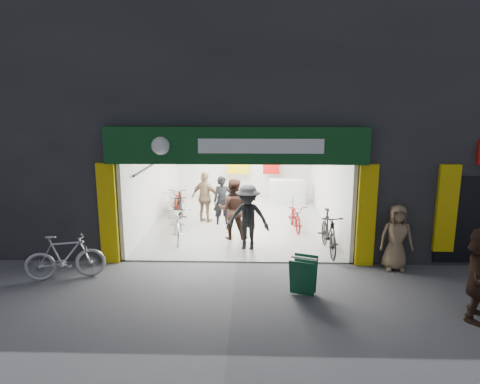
{
  "coord_description": "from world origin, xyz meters",
  "views": [
    {
      "loc": [
        0.41,
        -10.43,
        4.1
      ],
      "look_at": [
        0.05,
        1.5,
        1.56
      ],
      "focal_mm": 32.0,
      "sensor_mm": 36.0,
      "label": 1
    }
  ],
  "objects_px": {
    "bike_right_front": "(329,232)",
    "pedestrian_near": "(396,237)",
    "bike_left_front": "(178,222)",
    "parked_bike": "(65,257)",
    "sandwich_board": "(303,275)"
  },
  "relations": [
    {
      "from": "bike_left_front",
      "to": "parked_bike",
      "type": "bearing_deg",
      "value": -136.07
    },
    {
      "from": "bike_left_front",
      "to": "parked_bike",
      "type": "relative_size",
      "value": 1.14
    },
    {
      "from": "bike_left_front",
      "to": "bike_right_front",
      "type": "relative_size",
      "value": 1.04
    },
    {
      "from": "bike_right_front",
      "to": "bike_left_front",
      "type": "bearing_deg",
      "value": 164.66
    },
    {
      "from": "bike_right_front",
      "to": "parked_bike",
      "type": "xyz_separation_m",
      "value": [
        -6.45,
        -1.96,
        -0.05
      ]
    },
    {
      "from": "bike_right_front",
      "to": "pedestrian_near",
      "type": "bearing_deg",
      "value": -38.9
    },
    {
      "from": "bike_right_front",
      "to": "parked_bike",
      "type": "distance_m",
      "value": 6.74
    },
    {
      "from": "bike_right_front",
      "to": "sandwich_board",
      "type": "height_order",
      "value": "bike_right_front"
    },
    {
      "from": "parked_bike",
      "to": "sandwich_board",
      "type": "distance_m",
      "value": 5.51
    },
    {
      "from": "bike_right_front",
      "to": "pedestrian_near",
      "type": "xyz_separation_m",
      "value": [
        1.45,
        -1.12,
        0.23
      ]
    },
    {
      "from": "pedestrian_near",
      "to": "bike_left_front",
      "type": "bearing_deg",
      "value": 162.02
    },
    {
      "from": "bike_left_front",
      "to": "bike_right_front",
      "type": "xyz_separation_m",
      "value": [
        4.34,
        -1.1,
        0.05
      ]
    },
    {
      "from": "bike_left_front",
      "to": "pedestrian_near",
      "type": "relative_size",
      "value": 1.24
    },
    {
      "from": "sandwich_board",
      "to": "parked_bike",
      "type": "bearing_deg",
      "value": -166.71
    },
    {
      "from": "bike_left_front",
      "to": "bike_right_front",
      "type": "distance_m",
      "value": 4.47
    }
  ]
}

